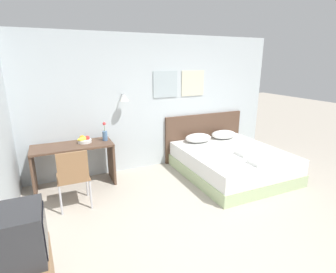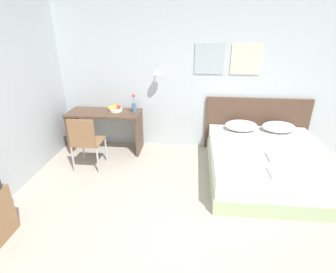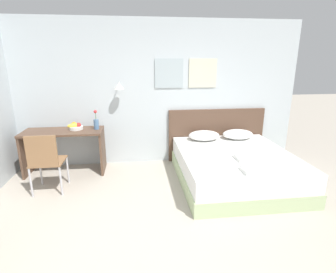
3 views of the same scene
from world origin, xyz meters
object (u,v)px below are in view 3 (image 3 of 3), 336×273
at_px(folded_towel_mid_bed, 255,170).
at_px(desk, 64,143).
at_px(fruit_bowl, 76,127).
at_px(flower_vase, 96,123).
at_px(pillow_left, 204,135).
at_px(headboard, 216,135).
at_px(bed, 234,167).
at_px(desk_chair, 45,159).
at_px(pillow_right, 238,134).
at_px(folded_towel_near_foot, 247,157).

xyz_separation_m(folded_towel_mid_bed, desk, (-2.82, 1.48, 0.01)).
bearing_deg(folded_towel_mid_bed, desk, 152.30).
height_order(fruit_bowl, flower_vase, flower_vase).
bearing_deg(desk, fruit_bowl, 14.51).
height_order(pillow_left, desk, desk).
bearing_deg(desk, headboard, 6.23).
bearing_deg(bed, desk_chair, -179.15).
bearing_deg(desk, folded_towel_mid_bed, -27.70).
bearing_deg(pillow_right, bed, -113.62).
relative_size(folded_towel_near_foot, fruit_bowl, 1.32).
bearing_deg(pillow_left, flower_vase, 179.75).
height_order(desk, flower_vase, flower_vase).
xyz_separation_m(pillow_right, folded_towel_near_foot, (-0.26, -1.05, -0.06)).
bearing_deg(pillow_right, flower_vase, 179.81).
distance_m(pillow_right, folded_towel_mid_bed, 1.54).
distance_m(headboard, folded_towel_mid_bed, 1.79).
relative_size(pillow_left, folded_towel_near_foot, 1.68).
bearing_deg(folded_towel_mid_bed, pillow_right, 77.13).
xyz_separation_m(pillow_left, desk, (-2.51, -0.02, -0.04)).
bearing_deg(fruit_bowl, desk_chair, -108.90).
xyz_separation_m(pillow_left, pillow_right, (0.65, 0.00, 0.00)).
bearing_deg(desk_chair, pillow_left, 17.01).
height_order(bed, folded_towel_mid_bed, folded_towel_mid_bed).
bearing_deg(headboard, pillow_left, -138.42).
xyz_separation_m(bed, fruit_bowl, (-2.62, 0.78, 0.57)).
relative_size(desk_chair, flower_vase, 2.74).
distance_m(pillow_right, flower_vase, 2.61).
bearing_deg(folded_towel_mid_bed, flower_vase, 146.18).
bearing_deg(folded_towel_mid_bed, pillow_left, 101.70).
distance_m(pillow_right, desk_chair, 3.33).
height_order(bed, flower_vase, flower_vase).
height_order(pillow_right, desk_chair, desk_chair).
height_order(folded_towel_near_foot, flower_vase, flower_vase).
bearing_deg(pillow_right, fruit_bowl, 179.33).
xyz_separation_m(headboard, desk, (-2.83, -0.31, 0.04)).
bearing_deg(fruit_bowl, pillow_left, -0.86).
bearing_deg(pillow_left, desk, -179.56).
bearing_deg(desk_chair, folded_towel_near_foot, -4.97).
distance_m(bed, flower_vase, 2.47).
bearing_deg(pillow_right, desk, -179.65).
distance_m(folded_towel_near_foot, folded_towel_mid_bed, 0.46).
xyz_separation_m(headboard, flower_vase, (-2.26, -0.28, 0.37)).
distance_m(headboard, folded_towel_near_foot, 1.34).
xyz_separation_m(bed, folded_towel_near_foot, (0.07, -0.30, 0.28)).
bearing_deg(fruit_bowl, folded_towel_near_foot, -21.90).
relative_size(pillow_left, fruit_bowl, 2.22).
xyz_separation_m(desk, flower_vase, (0.57, 0.03, 0.34)).
relative_size(folded_towel_near_foot, folded_towel_mid_bed, 0.99).
relative_size(desk, fruit_bowl, 5.17).
bearing_deg(desk_chair, pillow_right, 13.72).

